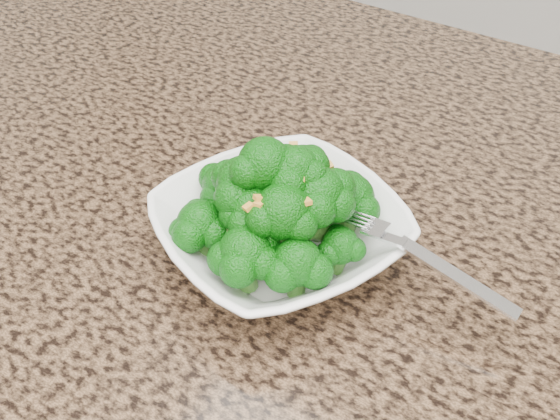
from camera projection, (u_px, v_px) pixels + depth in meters
The scene contains 5 objects.
granite_counter at pixel (339, 316), 0.58m from camera, with size 1.64×1.04×0.03m, color brown.
bowl at pixel (280, 233), 0.60m from camera, with size 0.20×0.20×0.05m, color white.
broccoli_pile at pixel (280, 174), 0.56m from camera, with size 0.18×0.18×0.08m, color #0C5E0A, non-canonical shape.
garlic_topping at pixel (280, 131), 0.53m from camera, with size 0.11×0.11×0.01m, color gold, non-canonical shape.
fork at pixel (397, 242), 0.55m from camera, with size 0.17×0.03×0.01m, color silver, non-canonical shape.
Camera 1 is at (0.17, -0.05, 1.33)m, focal length 45.00 mm.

